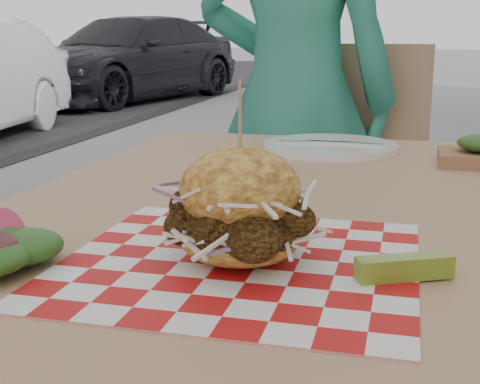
{
  "coord_description": "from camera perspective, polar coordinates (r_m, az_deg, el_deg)",
  "views": [
    {
      "loc": [
        0.4,
        -0.58,
        0.98
      ],
      "look_at": [
        0.24,
        0.06,
        0.82
      ],
      "focal_mm": 50.0,
      "sensor_mm": 36.0,
      "label": 1
    }
  ],
  "objects": [
    {
      "name": "sandwich",
      "position": [
        0.68,
        -0.0,
        -1.74
      ],
      "size": [
        0.16,
        0.16,
        0.19
      ],
      "color": "gold",
      "rests_on": "paper_liner"
    },
    {
      "name": "car_dark",
      "position": [
        10.03,
        -9.46,
        11.18
      ],
      "size": [
        2.7,
        4.46,
        1.21
      ],
      "primitive_type": "imported",
      "rotation": [
        0.0,
        0.0,
        -0.26
      ],
      "color": "black",
      "rests_on": "ground"
    },
    {
      "name": "patio_chair",
      "position": [
        1.92,
        9.6,
        0.38
      ],
      "size": [
        0.45,
        0.46,
        0.95
      ],
      "rotation": [
        0.0,
        0.0,
        -0.08
      ],
      "color": "tan",
      "rests_on": "ground"
    },
    {
      "name": "pickle_spear",
      "position": [
        0.66,
        13.85,
        -6.27
      ],
      "size": [
        0.09,
        0.06,
        0.02
      ],
      "primitive_type": "cube",
      "rotation": [
        0.0,
        0.0,
        0.46
      ],
      "color": "olive",
      "rests_on": "paper_liner"
    },
    {
      "name": "diner",
      "position": [
        1.91,
        4.61,
        7.98
      ],
      "size": [
        0.63,
        0.46,
        1.6
      ],
      "primitive_type": "imported",
      "rotation": [
        0.0,
        0.0,
        3.0
      ],
      "color": "teal",
      "rests_on": "ground"
    },
    {
      "name": "place_setting",
      "position": [
        1.36,
        7.7,
        3.85
      ],
      "size": [
        0.27,
        0.27,
        0.02
      ],
      "color": "white",
      "rests_on": "patio_table"
    },
    {
      "name": "patio_table",
      "position": [
        0.97,
        4.55,
        -5.27
      ],
      "size": [
        0.8,
        1.2,
        0.75
      ],
      "color": "tan",
      "rests_on": "ground"
    },
    {
      "name": "paper_liner",
      "position": [
        0.7,
        0.0,
        -5.92
      ],
      "size": [
        0.36,
        0.36,
        0.0
      ],
      "primitive_type": "cube",
      "color": "red",
      "rests_on": "patio_table"
    }
  ]
}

